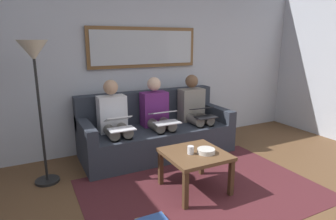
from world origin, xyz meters
The scene contains 14 objects.
wall_rear centered at (0.00, -2.60, 1.30)m, with size 6.00×0.12×2.60m, color #B7BCC6.
area_rug centered at (0.00, -0.85, 0.00)m, with size 2.60×1.80×0.01m, color #4C1E23.
couch centered at (0.00, -2.12, 0.31)m, with size 2.20×0.90×0.90m.
framed_mirror centered at (0.00, -2.51, 1.55)m, with size 1.73×0.05×0.60m.
coffee_table centered at (0.07, -0.90, 0.39)m, with size 0.65×0.65×0.45m.
cup centered at (0.14, -0.89, 0.49)m, with size 0.07×0.07×0.09m, color silver.
bowl centered at (-0.03, -0.83, 0.47)m, with size 0.20×0.20×0.05m, color beige.
person_left centered at (-0.64, -2.05, 0.61)m, with size 0.38×0.58×1.14m.
laptop_black centered at (-0.64, -1.80, 0.62)m, with size 0.31×0.32×0.14m.
person_middle centered at (0.00, -2.05, 0.61)m, with size 0.38×0.58×1.14m.
laptop_silver centered at (0.00, -1.81, 0.63)m, with size 0.35×0.36×0.15m.
person_right centered at (0.64, -2.05, 0.61)m, with size 0.38×0.58×1.14m.
laptop_white centered at (0.64, -1.81, 0.62)m, with size 0.33×0.35×0.15m.
standing_lamp centered at (1.55, -1.85, 1.37)m, with size 0.32×0.32×1.66m.
Camera 1 is at (1.66, 1.58, 1.65)m, focal length 30.34 mm.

